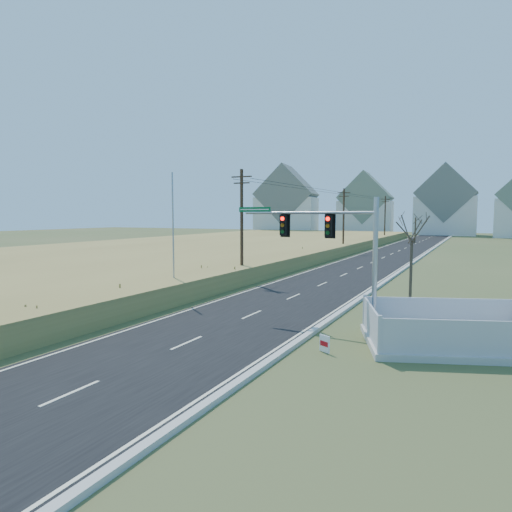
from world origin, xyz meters
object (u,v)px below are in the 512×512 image
(flagpole, at_px, (173,248))
(traffic_signal_mast, at_px, (338,246))
(open_sign, at_px, (325,344))
(fence_enclosure, at_px, (454,339))
(bare_tree, at_px, (412,226))

(flagpole, bearing_deg, traffic_signal_mast, -12.74)
(open_sign, bearing_deg, flagpole, -179.83)
(traffic_signal_mast, relative_size, fence_enclosure, 0.95)
(traffic_signal_mast, xyz_separation_m, fence_enclosure, (5.31, -1.29, -3.60))
(open_sign, bearing_deg, traffic_signal_mast, 130.20)
(traffic_signal_mast, height_order, open_sign, traffic_signal_mast)
(bare_tree, bearing_deg, flagpole, -163.31)
(open_sign, relative_size, flagpole, 0.08)
(traffic_signal_mast, bearing_deg, flagpole, 172.70)
(open_sign, xyz_separation_m, bare_tree, (1.65, 11.36, 4.35))
(fence_enclosure, distance_m, bare_tree, 9.71)
(traffic_signal_mast, relative_size, bare_tree, 1.33)
(traffic_signal_mast, xyz_separation_m, flagpole, (-11.69, 2.64, -0.67))
(flagpole, bearing_deg, bare_tree, 16.69)
(flagpole, bearing_deg, fence_enclosure, -13.02)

